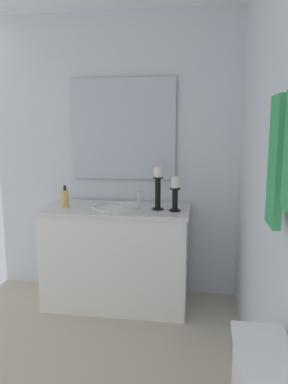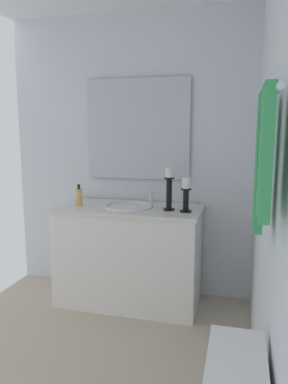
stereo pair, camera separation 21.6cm
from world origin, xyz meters
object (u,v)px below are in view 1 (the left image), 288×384
sink_basin (117,212)px  candle_holder_tall (175,193)px  mirror (123,129)px  soap_bottle (65,198)px  vanity_cabinet (117,256)px  candle_holder_short (158,187)px  towel_near_vanity (276,162)px

sink_basin → candle_holder_tall: (0.07, 0.48, 0.18)m
mirror → soap_bottle: 0.77m
vanity_cabinet → candle_holder_tall: size_ratio=4.46×
mirror → candle_holder_tall: (0.35, 0.48, -0.49)m
candle_holder_short → soap_bottle: bearing=-89.1°
sink_basin → soap_bottle: 0.44m
mirror → towel_near_vanity: mirror is taller
candle_holder_tall → soap_bottle: size_ratio=1.50×
mirror → vanity_cabinet: bearing=-0.0°
candle_holder_short → vanity_cabinet: bearing=-96.2°
soap_bottle → candle_holder_tall: bearing=88.9°
candle_holder_tall → candle_holder_short: candle_holder_short is taller
candle_holder_tall → soap_bottle: (-0.02, -0.90, -0.07)m
soap_bottle → towel_near_vanity: (1.44, 1.37, 0.44)m
sink_basin → candle_holder_short: 0.41m
towel_near_vanity → candle_holder_tall: bearing=-161.8°
candle_holder_tall → towel_near_vanity: (1.42, 0.47, 0.37)m
candle_holder_short → towel_near_vanity: size_ratio=0.70×
sink_basin → candle_holder_short: size_ratio=1.18×
vanity_cabinet → candle_holder_short: bearing=83.8°
sink_basin → mirror: size_ratio=0.44×
vanity_cabinet → candle_holder_tall: bearing=82.0°
vanity_cabinet → sink_basin: sink_basin is taller
candle_holder_tall → soap_bottle: 0.91m
candle_holder_tall → towel_near_vanity: towel_near_vanity is taller
vanity_cabinet → towel_near_vanity: (1.49, 0.95, 0.93)m
mirror → towel_near_vanity: bearing=28.3°
soap_bottle → towel_near_vanity: towel_near_vanity is taller
towel_near_vanity → candle_holder_short: bearing=-157.4°
towel_near_vanity → mirror: bearing=-151.7°
towel_near_vanity → vanity_cabinet: bearing=-147.4°
candle_holder_tall → candle_holder_short: bearing=-102.3°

